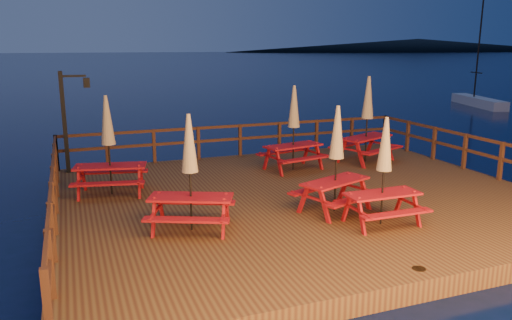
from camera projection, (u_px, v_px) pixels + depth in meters
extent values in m
plane|color=black|center=(301.00, 210.00, 12.83)|extent=(500.00, 500.00, 0.00)
cube|color=#462616|center=(302.00, 202.00, 12.78)|extent=(12.00, 10.00, 0.40)
cylinder|color=#362111|center=(69.00, 194.00, 15.16)|extent=(0.24, 0.24, 1.40)
cylinder|color=#362111|center=(416.00, 306.00, 8.71)|extent=(0.24, 0.24, 1.40)
cylinder|color=#362111|center=(243.00, 177.00, 17.09)|extent=(0.24, 0.24, 1.40)
cylinder|color=#362111|center=(381.00, 164.00, 19.01)|extent=(0.24, 0.24, 1.40)
cube|color=#362111|center=(240.00, 126.00, 16.92)|extent=(11.70, 0.06, 0.09)
cube|color=#362111|center=(240.00, 139.00, 17.02)|extent=(11.70, 0.06, 0.09)
cube|color=#362111|center=(97.00, 150.00, 15.42)|extent=(0.10, 0.10, 1.10)
cube|color=#362111|center=(240.00, 140.00, 17.03)|extent=(0.10, 0.10, 1.10)
cube|color=#362111|center=(358.00, 132.00, 18.64)|extent=(0.10, 0.10, 1.10)
cube|color=#362111|center=(52.00, 176.00, 10.48)|extent=(0.06, 9.70, 0.09)
cube|color=#362111|center=(54.00, 196.00, 10.59)|extent=(0.06, 9.70, 0.09)
cube|color=#362111|center=(50.00, 276.00, 7.06)|extent=(0.10, 0.10, 1.10)
cube|color=#362111|center=(54.00, 199.00, 10.60)|extent=(0.10, 0.10, 1.10)
cube|color=#362111|center=(56.00, 160.00, 14.13)|extent=(0.10, 0.10, 1.10)
cube|color=#362111|center=(484.00, 139.00, 14.51)|extent=(0.06, 9.70, 0.09)
cube|color=#362111|center=(482.00, 154.00, 14.61)|extent=(0.06, 9.70, 0.09)
cube|color=#362111|center=(482.00, 156.00, 14.63)|extent=(0.10, 0.10, 1.10)
cube|color=#362111|center=(400.00, 134.00, 18.16)|extent=(0.10, 0.10, 1.10)
cube|color=black|center=(64.00, 123.00, 14.63)|extent=(0.12, 0.12, 3.00)
cube|color=black|center=(73.00, 76.00, 14.44)|extent=(0.70, 0.06, 0.06)
cube|color=black|center=(86.00, 83.00, 14.61)|extent=(0.18, 0.18, 0.28)
sphere|color=#EDB45F|center=(86.00, 83.00, 14.61)|extent=(0.14, 0.14, 0.14)
ellipsoid|color=black|center=(418.00, 45.00, 285.25)|extent=(230.40, 86.40, 7.00)
cube|color=silver|center=(478.00, 103.00, 34.12)|extent=(2.81, 6.08, 0.78)
cylinder|color=black|center=(480.00, 39.00, 33.54)|extent=(0.10, 0.10, 8.64)
cylinder|color=black|center=(476.00, 73.00, 34.05)|extent=(0.53, 1.50, 0.07)
cube|color=maroon|center=(191.00, 197.00, 10.17)|extent=(1.81, 1.29, 0.05)
cube|color=maroon|center=(196.00, 202.00, 10.78)|extent=(1.65, 0.92, 0.05)
cube|color=maroon|center=(186.00, 220.00, 9.69)|extent=(1.65, 0.92, 0.05)
cube|color=maroon|center=(161.00, 208.00, 10.59)|extent=(0.09, 0.11, 0.70)
cube|color=maroon|center=(154.00, 218.00, 9.99)|extent=(0.09, 0.11, 0.70)
cube|color=maroon|center=(227.00, 209.00, 10.52)|extent=(0.09, 0.11, 0.70)
cube|color=maroon|center=(224.00, 219.00, 9.91)|extent=(0.09, 0.11, 0.70)
cylinder|color=black|center=(190.00, 175.00, 10.07)|extent=(0.04, 0.04, 2.35)
cone|color=tan|center=(189.00, 143.00, 9.92)|extent=(0.34, 0.34, 1.17)
sphere|color=black|center=(188.00, 116.00, 9.79)|extent=(0.07, 0.07, 0.07)
cube|color=maroon|center=(366.00, 137.00, 16.18)|extent=(2.07, 1.44, 0.05)
cube|color=maroon|center=(349.00, 144.00, 16.70)|extent=(1.90, 1.02, 0.05)
cube|color=maroon|center=(383.00, 150.00, 15.79)|extent=(1.90, 1.02, 0.05)
cube|color=maroon|center=(342.00, 151.00, 15.98)|extent=(0.10, 0.12, 0.81)
cube|color=maroon|center=(360.00, 155.00, 15.48)|extent=(0.10, 0.12, 0.81)
cube|color=maroon|center=(370.00, 144.00, 17.06)|extent=(0.10, 0.12, 0.81)
cube|color=maroon|center=(389.00, 147.00, 16.55)|extent=(0.10, 0.12, 0.81)
cylinder|color=black|center=(367.00, 121.00, 16.05)|extent=(0.05, 0.05, 2.68)
cone|color=tan|center=(368.00, 97.00, 15.88)|extent=(0.39, 0.39, 1.34)
sphere|color=black|center=(369.00, 78.00, 15.74)|extent=(0.08, 0.08, 0.08)
cube|color=maroon|center=(110.00, 166.00, 12.63)|extent=(1.87, 1.05, 0.05)
cube|color=maroon|center=(114.00, 172.00, 13.26)|extent=(1.78, 0.65, 0.05)
cube|color=maroon|center=(108.00, 184.00, 12.13)|extent=(1.78, 0.65, 0.05)
cube|color=maroon|center=(84.00, 178.00, 12.92)|extent=(0.08, 0.11, 0.74)
cube|color=maroon|center=(79.00, 185.00, 12.30)|extent=(0.08, 0.11, 0.74)
cube|color=maroon|center=(141.00, 176.00, 13.13)|extent=(0.08, 0.11, 0.74)
cube|color=maroon|center=(139.00, 182.00, 12.50)|extent=(0.08, 0.11, 0.74)
cylinder|color=black|center=(109.00, 147.00, 12.52)|extent=(0.04, 0.04, 2.45)
cone|color=tan|center=(107.00, 120.00, 12.36)|extent=(0.35, 0.35, 1.23)
sphere|color=black|center=(105.00, 97.00, 12.23)|extent=(0.07, 0.07, 0.07)
cube|color=maroon|center=(335.00, 181.00, 11.35)|extent=(1.82, 1.21, 0.05)
cube|color=maroon|center=(317.00, 188.00, 11.83)|extent=(1.69, 0.84, 0.05)
cube|color=maroon|center=(355.00, 199.00, 11.00)|extent=(1.69, 0.84, 0.05)
cube|color=maroon|center=(304.00, 199.00, 11.21)|extent=(0.09, 0.11, 0.71)
cube|color=maroon|center=(324.00, 206.00, 10.75)|extent=(0.09, 0.11, 0.71)
cube|color=maroon|center=(344.00, 188.00, 12.11)|extent=(0.09, 0.11, 0.71)
cube|color=maroon|center=(365.00, 193.00, 11.65)|extent=(0.09, 0.11, 0.71)
cylinder|color=black|center=(336.00, 161.00, 11.24)|extent=(0.04, 0.04, 2.36)
cone|color=tan|center=(337.00, 132.00, 11.09)|extent=(0.34, 0.34, 1.18)
sphere|color=black|center=(338.00, 108.00, 10.97)|extent=(0.07, 0.07, 0.07)
cube|color=maroon|center=(293.00, 146.00, 15.13)|extent=(1.89, 1.03, 0.05)
cube|color=maroon|center=(282.00, 152.00, 15.69)|extent=(1.81, 0.62, 0.05)
cube|color=maroon|center=(305.00, 159.00, 14.71)|extent=(1.81, 0.62, 0.05)
cube|color=maroon|center=(267.00, 158.00, 15.11)|extent=(0.08, 0.11, 0.75)
cube|color=maroon|center=(279.00, 163.00, 14.56)|extent=(0.08, 0.11, 0.75)
cube|color=maroon|center=(306.00, 153.00, 15.87)|extent=(0.08, 0.11, 0.75)
cube|color=maroon|center=(319.00, 157.00, 15.33)|extent=(0.08, 0.11, 0.75)
cylinder|color=black|center=(294.00, 129.00, 15.02)|extent=(0.04, 0.04, 2.49)
cone|color=tan|center=(294.00, 106.00, 14.86)|extent=(0.36, 0.36, 1.24)
sphere|color=black|center=(294.00, 87.00, 14.73)|extent=(0.07, 0.07, 0.07)
cube|color=maroon|center=(382.00, 194.00, 10.53)|extent=(1.62, 0.64, 0.04)
cube|color=maroon|center=(368.00, 199.00, 11.08)|extent=(1.61, 0.27, 0.04)
cube|color=maroon|center=(397.00, 214.00, 10.10)|extent=(1.61, 0.27, 0.04)
cube|color=maroon|center=(347.00, 208.00, 10.65)|extent=(0.05, 0.09, 0.67)
cube|color=maroon|center=(361.00, 217.00, 10.11)|extent=(0.05, 0.09, 0.67)
cube|color=maroon|center=(400.00, 202.00, 11.10)|extent=(0.05, 0.09, 0.67)
cube|color=maroon|center=(416.00, 210.00, 10.56)|extent=(0.05, 0.09, 0.67)
cylinder|color=black|center=(384.00, 173.00, 10.42)|extent=(0.04, 0.04, 2.24)
cone|color=tan|center=(385.00, 144.00, 10.28)|extent=(0.32, 0.32, 1.12)
sphere|color=black|center=(387.00, 119.00, 10.16)|extent=(0.06, 0.06, 0.06)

